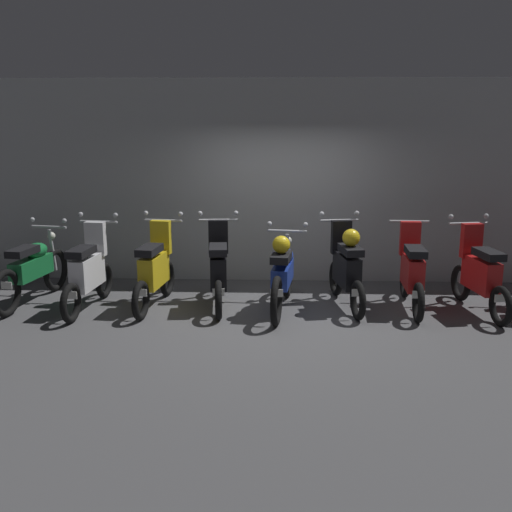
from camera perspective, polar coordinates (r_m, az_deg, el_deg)
The scene contains 10 objects.
ground_plane at distance 8.47m, azimuth 2.42°, elevation -5.39°, with size 80.00×80.00×0.00m, color #4C4C4F.
back_wall at distance 10.05m, azimuth 2.49°, elevation 6.85°, with size 16.00×0.30×3.20m, color #9EA0A3.
motorbike_slot_0 at distance 9.45m, azimuth -19.80°, elevation -1.13°, with size 0.58×1.94×1.15m.
motorbike_slot_1 at distance 8.89m, azimuth -15.09°, elevation -1.41°, with size 0.59×1.68×1.29m.
motorbike_slot_2 at distance 8.81m, azimuth -9.24°, elevation -1.26°, with size 0.59×1.68×1.29m.
motorbike_slot_3 at distance 8.74m, azimuth -3.45°, elevation -1.23°, with size 0.59×1.68×1.29m.
motorbike_slot_4 at distance 8.53m, azimuth 2.46°, elevation -1.56°, with size 0.59×1.95×1.15m.
motorbike_slot_5 at distance 8.77m, azimuth 8.28°, elevation -1.02°, with size 0.58×1.67×1.29m.
motorbike_slot_6 at distance 8.88m, azimuth 14.10°, elevation -1.40°, with size 0.56×1.68×1.18m.
motorbike_slot_7 at distance 8.98m, azimuth 19.80°, elevation -1.59°, with size 0.58×1.67×1.29m.
Camera 1 is at (-0.03, -8.05, 2.65)m, focal length 43.64 mm.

